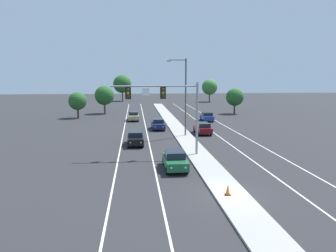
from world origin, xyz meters
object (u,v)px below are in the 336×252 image
car_oncoming_green (175,160)px  car_receding_blue (207,116)px  tree_far_right_a (235,97)px  tree_far_left_b (122,84)px  car_oncoming_black (135,138)px  overhead_signal_mast (169,102)px  car_oncoming_navy (158,124)px  car_receding_darkred (203,128)px  tree_far_left_a (78,101)px  car_oncoming_tan (134,116)px  traffic_cone_median_nose (228,190)px  tree_far_left_c (104,95)px  tree_far_right_c (210,87)px  street_lamp_median (184,92)px

car_oncoming_green → car_receding_blue: 31.51m
tree_far_right_a → tree_far_left_b: bearing=122.7°
car_oncoming_black → tree_far_left_b: 69.08m
overhead_signal_mast → car_oncoming_black: 8.03m
tree_far_right_a → car_oncoming_navy: bearing=-132.4°
car_receding_darkred → tree_far_left_a: 28.14m
car_oncoming_black → car_oncoming_tan: 21.43m
traffic_cone_median_nose → tree_far_left_c: 52.53m
traffic_cone_median_nose → tree_far_left_b: bearing=96.6°
tree_far_left_c → tree_far_left_b: 35.60m
car_receding_darkred → tree_far_right_c: bearing=76.5°
car_receding_blue → overhead_signal_mast: bearing=-110.2°
car_receding_blue → tree_far_right_a: 13.76m
car_receding_blue → tree_far_left_c: size_ratio=0.77×
traffic_cone_median_nose → car_receding_darkred: bearing=82.4°
car_oncoming_navy → traffic_cone_median_nose: car_oncoming_navy is taller
overhead_signal_mast → car_receding_darkred: (5.90, 12.28, -4.57)m
car_oncoming_navy → tree_far_right_c: size_ratio=0.65×
street_lamp_median → car_oncoming_tan: bearing=112.0°
car_oncoming_tan → tree_far_right_a: tree_far_right_a is taller
car_oncoming_navy → car_receding_blue: bearing=42.4°
tree_far_left_b → overhead_signal_mast: bearing=-84.4°
traffic_cone_median_nose → tree_far_right_a: tree_far_right_a is taller
car_oncoming_navy → car_oncoming_tan: same height
car_oncoming_black → tree_far_right_a: bearing=55.4°
car_oncoming_navy → car_receding_darkred: 7.42m
street_lamp_median → car_receding_darkred: 5.97m
tree_far_left_c → tree_far_right_a: bearing=-6.4°
tree_far_right_c → car_oncoming_navy: bearing=-110.5°
street_lamp_median → car_oncoming_green: street_lamp_median is taller
car_oncoming_green → tree_far_right_a: bearing=66.7°
tree_far_left_c → tree_far_left_b: tree_far_left_b is taller
car_oncoming_tan → tree_far_right_a: bearing=22.8°
car_oncoming_black → tree_far_left_b: tree_far_left_b is taller
tree_far_right_a → street_lamp_median: bearing=-119.8°
car_oncoming_black → tree_far_left_c: 34.08m
tree_far_left_b → tree_far_left_a: bearing=-99.2°
car_oncoming_green → tree_far_left_c: size_ratio=0.76×
street_lamp_median → car_oncoming_black: bearing=-142.2°
tree_far_left_c → car_receding_darkred: bearing=-59.7°
car_oncoming_green → car_receding_darkred: 18.08m
car_oncoming_tan → tree_far_left_c: (-6.12, 11.92, 3.01)m
car_receding_blue → tree_far_left_c: (-19.05, 13.76, 3.01)m
car_oncoming_black → car_oncoming_green: bearing=-72.3°
tree_far_right_c → car_receding_darkred: bearing=-103.5°
overhead_signal_mast → tree_far_right_c: size_ratio=1.24×
car_oncoming_green → car_receding_darkred: (5.90, 17.09, 0.00)m
car_oncoming_green → car_oncoming_black: 11.03m
car_oncoming_green → traffic_cone_median_nose: (2.68, -7.09, -0.31)m
car_receding_blue → traffic_cone_median_nose: 37.77m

